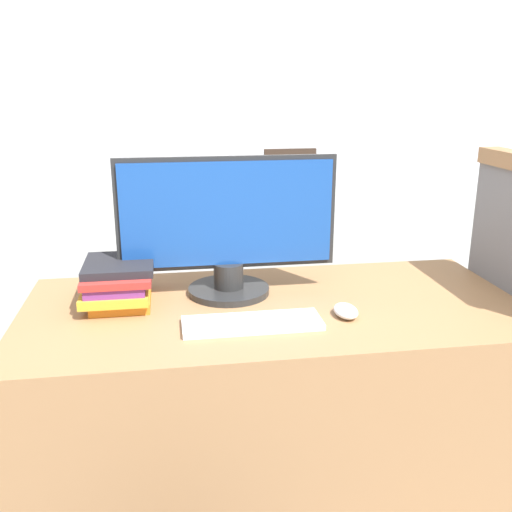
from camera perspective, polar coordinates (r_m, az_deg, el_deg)
wall_back at (r=7.77m, az=-7.12°, el=16.83°), size 12.00×0.06×2.80m
desk at (r=1.85m, az=1.77°, el=-16.01°), size 1.46×0.69×0.77m
monitor at (r=1.70m, az=-2.84°, el=2.85°), size 0.65×0.25×0.42m
keyboard at (r=1.53m, az=-0.39°, el=-6.74°), size 0.37×0.12×0.02m
mouse at (r=1.61m, az=8.97°, el=-5.44°), size 0.06×0.10×0.03m
book_stack at (r=1.72m, az=-13.60°, el=-2.50°), size 0.21×0.28×0.13m
far_chair at (r=4.77m, az=3.68°, el=5.93°), size 0.44×0.44×0.87m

